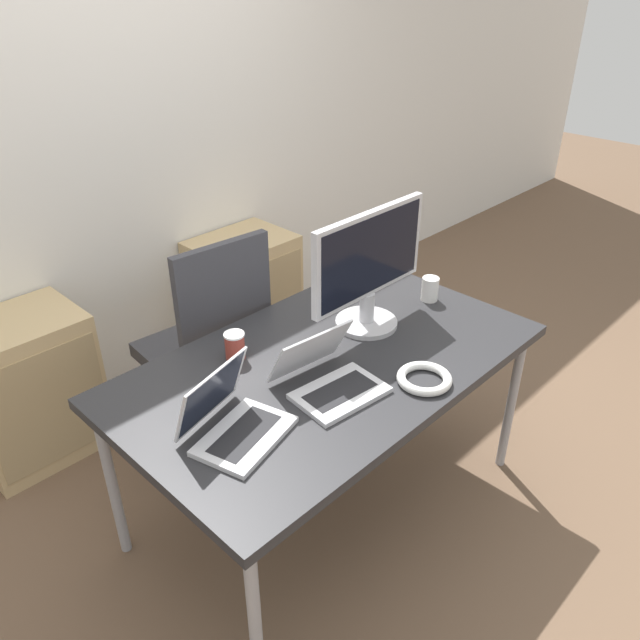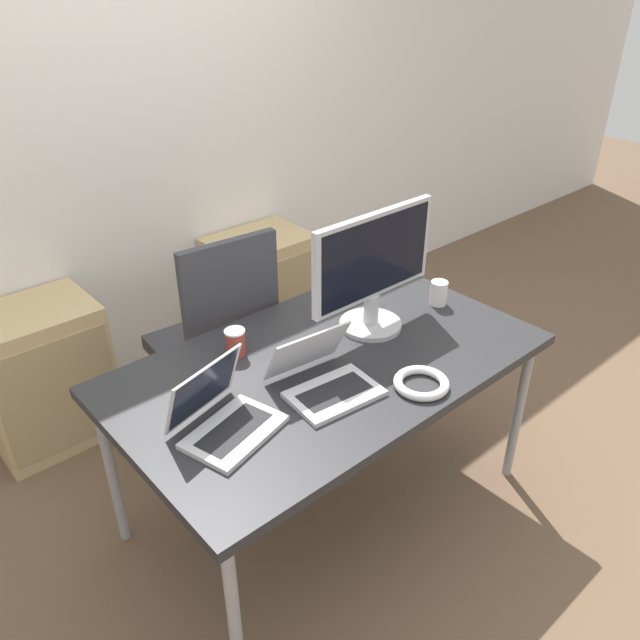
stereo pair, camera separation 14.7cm
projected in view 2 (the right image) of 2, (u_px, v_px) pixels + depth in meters
ground_plane at (327, 503)px, 2.68m from camera, size 14.00×14.00×0.00m
wall_back at (125, 134)px, 2.97m from camera, size 10.00×0.05×2.60m
desk at (328, 370)px, 2.33m from camera, size 1.58×0.93×0.74m
office_chair at (218, 360)px, 2.93m from camera, size 0.56×0.58×1.06m
cabinet_left at (44, 376)px, 2.90m from camera, size 0.54×0.42×0.69m
cabinet_right at (262, 293)px, 3.62m from camera, size 0.54×0.42×0.69m
laptop_left at (224, 417)px, 1.95m from camera, size 0.35×0.34×0.22m
laptop_right at (325, 379)px, 2.13m from camera, size 0.32×0.33×0.20m
monitor at (373, 270)px, 2.39m from camera, size 0.60×0.25×0.48m
coffee_cup_white at (439, 293)px, 2.66m from camera, size 0.07×0.07×0.11m
coffee_cup_brown at (235, 342)px, 2.31m from camera, size 0.08×0.08×0.10m
cable_coil at (421, 383)px, 2.15m from camera, size 0.19×0.19×0.03m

